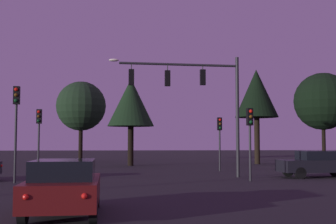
{
  "coord_description": "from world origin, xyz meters",
  "views": [
    {
      "loc": [
        -0.23,
        -5.33,
        2.0
      ],
      "look_at": [
        1.84,
        19.53,
        3.69
      ],
      "focal_mm": 47.99,
      "sensor_mm": 36.0,
      "label": 1
    }
  ],
  "objects_px": {
    "traffic_light_median": "(250,129)",
    "traffic_light_far_side": "(16,115)",
    "tree_right_cluster": "(81,106)",
    "traffic_signal_mast_arm": "(197,90)",
    "tree_left_far": "(323,101)",
    "car_nearside_lane": "(64,186)",
    "traffic_light_corner_left": "(39,128)",
    "tree_behind_sign": "(131,103)",
    "tree_center_horizon": "(256,94)",
    "car_crossing_right": "(319,163)",
    "traffic_light_corner_right": "(220,133)"
  },
  "relations": [
    {
      "from": "traffic_light_far_side",
      "to": "traffic_light_median",
      "type": "bearing_deg",
      "value": 0.67
    },
    {
      "from": "traffic_light_corner_right",
      "to": "car_crossing_right",
      "type": "relative_size",
      "value": 0.81
    },
    {
      "from": "traffic_light_corner_left",
      "to": "car_crossing_right",
      "type": "relative_size",
      "value": 0.88
    },
    {
      "from": "traffic_signal_mast_arm",
      "to": "car_crossing_right",
      "type": "height_order",
      "value": "traffic_signal_mast_arm"
    },
    {
      "from": "traffic_light_median",
      "to": "tree_left_far",
      "type": "bearing_deg",
      "value": 53.82
    },
    {
      "from": "traffic_light_corner_left",
      "to": "tree_left_far",
      "type": "distance_m",
      "value": 23.5
    },
    {
      "from": "traffic_light_corner_left",
      "to": "traffic_light_far_side",
      "type": "relative_size",
      "value": 0.85
    },
    {
      "from": "traffic_signal_mast_arm",
      "to": "tree_behind_sign",
      "type": "distance_m",
      "value": 13.92
    },
    {
      "from": "car_crossing_right",
      "to": "tree_left_far",
      "type": "bearing_deg",
      "value": 64.71
    },
    {
      "from": "car_nearside_lane",
      "to": "tree_center_horizon",
      "type": "distance_m",
      "value": 32.0
    },
    {
      "from": "tree_center_horizon",
      "to": "car_crossing_right",
      "type": "bearing_deg",
      "value": -93.59
    },
    {
      "from": "traffic_signal_mast_arm",
      "to": "tree_right_cluster",
      "type": "xyz_separation_m",
      "value": [
        -8.91,
        21.44,
        0.75
      ]
    },
    {
      "from": "tree_right_cluster",
      "to": "tree_behind_sign",
      "type": "bearing_deg",
      "value": -57.4
    },
    {
      "from": "car_nearside_lane",
      "to": "tree_right_cluster",
      "type": "distance_m",
      "value": 34.77
    },
    {
      "from": "tree_left_far",
      "to": "traffic_light_corner_right",
      "type": "bearing_deg",
      "value": -150.76
    },
    {
      "from": "traffic_signal_mast_arm",
      "to": "traffic_light_corner_right",
      "type": "relative_size",
      "value": 2.01
    },
    {
      "from": "traffic_light_far_side",
      "to": "tree_behind_sign",
      "type": "height_order",
      "value": "tree_behind_sign"
    },
    {
      "from": "traffic_light_corner_left",
      "to": "tree_left_far",
      "type": "bearing_deg",
      "value": 20.0
    },
    {
      "from": "car_nearside_lane",
      "to": "car_crossing_right",
      "type": "height_order",
      "value": "same"
    },
    {
      "from": "traffic_signal_mast_arm",
      "to": "tree_behind_sign",
      "type": "xyz_separation_m",
      "value": [
        -3.77,
        13.39,
        0.43
      ]
    },
    {
      "from": "traffic_light_far_side",
      "to": "tree_behind_sign",
      "type": "xyz_separation_m",
      "value": [
        5.68,
        16.09,
        2.05
      ]
    },
    {
      "from": "traffic_light_far_side",
      "to": "car_nearside_lane",
      "type": "bearing_deg",
      "value": -69.13
    },
    {
      "from": "tree_behind_sign",
      "to": "traffic_light_median",
      "type": "bearing_deg",
      "value": -68.79
    },
    {
      "from": "traffic_signal_mast_arm",
      "to": "car_nearside_lane",
      "type": "height_order",
      "value": "traffic_signal_mast_arm"
    },
    {
      "from": "traffic_light_median",
      "to": "tree_center_horizon",
      "type": "bearing_deg",
      "value": 72.96
    },
    {
      "from": "traffic_signal_mast_arm",
      "to": "tree_right_cluster",
      "type": "height_order",
      "value": "tree_right_cluster"
    },
    {
      "from": "traffic_light_corner_right",
      "to": "car_crossing_right",
      "type": "height_order",
      "value": "traffic_light_corner_right"
    },
    {
      "from": "traffic_signal_mast_arm",
      "to": "car_crossing_right",
      "type": "bearing_deg",
      "value": -3.41
    },
    {
      "from": "traffic_light_median",
      "to": "car_crossing_right",
      "type": "xyz_separation_m",
      "value": [
        4.56,
        2.14,
        -1.9
      ]
    },
    {
      "from": "traffic_light_corner_left",
      "to": "car_nearside_lane",
      "type": "height_order",
      "value": "traffic_light_corner_left"
    },
    {
      "from": "car_nearside_lane",
      "to": "traffic_light_corner_left",
      "type": "bearing_deg",
      "value": 103.76
    },
    {
      "from": "traffic_light_corner_left",
      "to": "tree_right_cluster",
      "type": "height_order",
      "value": "tree_right_cluster"
    },
    {
      "from": "tree_behind_sign",
      "to": "tree_center_horizon",
      "type": "relative_size",
      "value": 0.85
    },
    {
      "from": "traffic_signal_mast_arm",
      "to": "tree_behind_sign",
      "type": "bearing_deg",
      "value": 105.72
    },
    {
      "from": "traffic_light_corner_right",
      "to": "tree_behind_sign",
      "type": "xyz_separation_m",
      "value": [
        -6.21,
        7.84,
        2.75
      ]
    },
    {
      "from": "tree_center_horizon",
      "to": "car_nearside_lane",
      "type": "bearing_deg",
      "value": -115.54
    },
    {
      "from": "car_crossing_right",
      "to": "tree_center_horizon",
      "type": "relative_size",
      "value": 0.52
    },
    {
      "from": "traffic_light_corner_left",
      "to": "traffic_light_corner_right",
      "type": "xyz_separation_m",
      "value": [
        11.95,
        2.39,
        -0.22
      ]
    },
    {
      "from": "tree_right_cluster",
      "to": "traffic_light_corner_left",
      "type": "bearing_deg",
      "value": -91.85
    },
    {
      "from": "tree_right_cluster",
      "to": "tree_center_horizon",
      "type": "bearing_deg",
      "value": -19.09
    },
    {
      "from": "traffic_light_median",
      "to": "tree_behind_sign",
      "type": "bearing_deg",
      "value": 111.21
    },
    {
      "from": "tree_right_cluster",
      "to": "traffic_signal_mast_arm",
      "type": "bearing_deg",
      "value": -67.42
    },
    {
      "from": "traffic_light_median",
      "to": "traffic_light_far_side",
      "type": "bearing_deg",
      "value": -179.33
    },
    {
      "from": "traffic_signal_mast_arm",
      "to": "tree_right_cluster",
      "type": "distance_m",
      "value": 23.23
    },
    {
      "from": "traffic_light_far_side",
      "to": "tree_right_cluster",
      "type": "relative_size",
      "value": 0.58
    },
    {
      "from": "traffic_light_corner_left",
      "to": "tree_behind_sign",
      "type": "bearing_deg",
      "value": 60.72
    },
    {
      "from": "traffic_light_corner_left",
      "to": "tree_right_cluster",
      "type": "distance_m",
      "value": 18.5
    },
    {
      "from": "tree_center_horizon",
      "to": "traffic_light_corner_right",
      "type": "bearing_deg",
      "value": -118.9
    },
    {
      "from": "tree_behind_sign",
      "to": "tree_center_horizon",
      "type": "bearing_deg",
      "value": 10.6
    },
    {
      "from": "traffic_light_median",
      "to": "tree_behind_sign",
      "type": "xyz_separation_m",
      "value": [
        -6.19,
        15.95,
        2.72
      ]
    }
  ]
}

